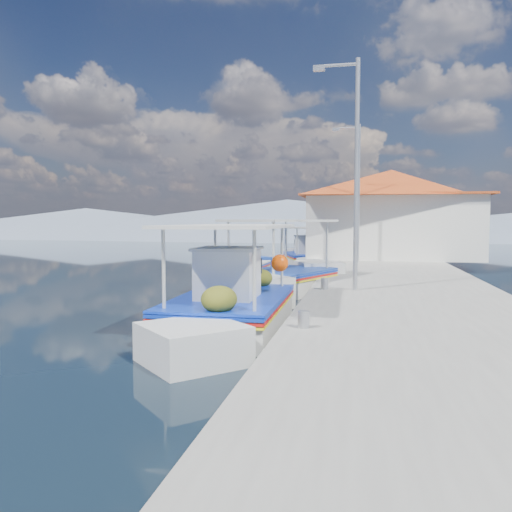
# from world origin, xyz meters

# --- Properties ---
(ground) EXTENTS (160.00, 160.00, 0.00)m
(ground) POSITION_xyz_m (0.00, 0.00, 0.00)
(ground) COLOR black
(ground) RESTS_ON ground
(quay) EXTENTS (5.00, 44.00, 0.50)m
(quay) POSITION_xyz_m (5.90, 6.00, 0.25)
(quay) COLOR gray
(quay) RESTS_ON ground
(bollards) EXTENTS (0.20, 17.20, 0.30)m
(bollards) POSITION_xyz_m (3.80, 5.25, 0.65)
(bollards) COLOR #A5A8AD
(bollards) RESTS_ON quay
(main_caique) EXTENTS (2.31, 7.56, 2.49)m
(main_caique) POSITION_xyz_m (2.03, -1.02, 0.48)
(main_caique) COLOR silver
(main_caique) RESTS_ON ground
(caique_green_canopy) EXTENTS (3.90, 6.42, 2.63)m
(caique_green_canopy) POSITION_xyz_m (2.21, 4.23, 0.39)
(caique_green_canopy) COLOR silver
(caique_green_canopy) RESTS_ON ground
(caique_blue_hull) EXTENTS (1.81, 5.88, 1.05)m
(caique_blue_hull) POSITION_xyz_m (0.19, 7.36, 0.28)
(caique_blue_hull) COLOR #1B3FA2
(caique_blue_hull) RESTS_ON ground
(caique_far) EXTENTS (3.15, 6.02, 2.22)m
(caique_far) POSITION_xyz_m (1.90, 14.66, 0.41)
(caique_far) COLOR silver
(caique_far) RESTS_ON ground
(harbor_building) EXTENTS (10.49, 10.49, 4.40)m
(harbor_building) POSITION_xyz_m (6.20, 15.00, 2.78)
(harbor_building) COLOR silver
(harbor_building) RESTS_ON quay
(lamp_post_near) EXTENTS (1.21, 0.14, 6.00)m
(lamp_post_near) POSITION_xyz_m (4.51, 2.00, 3.85)
(lamp_post_near) COLOR #A5A8AD
(lamp_post_near) RESTS_ON quay
(lamp_post_far) EXTENTS (1.21, 0.14, 6.00)m
(lamp_post_far) POSITION_xyz_m (4.51, 11.00, 3.85)
(lamp_post_far) COLOR #A5A8AD
(lamp_post_far) RESTS_ON quay
(mountain_ridge) EXTENTS (171.40, 96.00, 5.50)m
(mountain_ridge) POSITION_xyz_m (6.54, 56.00, 2.04)
(mountain_ridge) COLOR slate
(mountain_ridge) RESTS_ON ground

